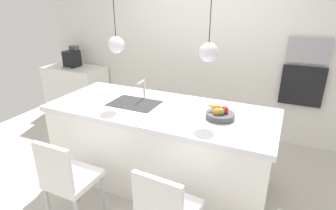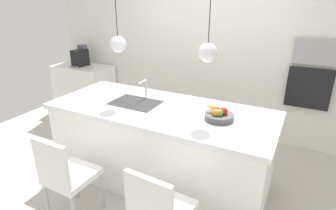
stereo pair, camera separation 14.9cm
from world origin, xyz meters
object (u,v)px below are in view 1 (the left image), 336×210
(fruit_bowl, at_px, (220,114))
(coffee_machine, at_px, (72,58))
(microwave, at_px, (309,50))
(chair_near, at_px, (68,178))
(oven, at_px, (302,86))

(fruit_bowl, height_order, coffee_machine, coffee_machine)
(microwave, relative_size, chair_near, 0.58)
(microwave, distance_m, chair_near, 3.33)
(fruit_bowl, bearing_deg, oven, 64.22)
(microwave, height_order, chair_near, microwave)
(chair_near, bearing_deg, fruit_bowl, 40.51)
(coffee_machine, xyz_separation_m, oven, (3.86, 0.30, -0.11))
(coffee_machine, xyz_separation_m, chair_near, (1.95, -2.27, -0.51))
(fruit_bowl, bearing_deg, coffee_machine, 157.43)
(microwave, height_order, oven, microwave)
(fruit_bowl, relative_size, chair_near, 0.31)
(oven, bearing_deg, microwave, 0.00)
(chair_near, bearing_deg, microwave, 53.27)
(fruit_bowl, distance_m, microwave, 1.81)
(fruit_bowl, distance_m, oven, 1.76)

